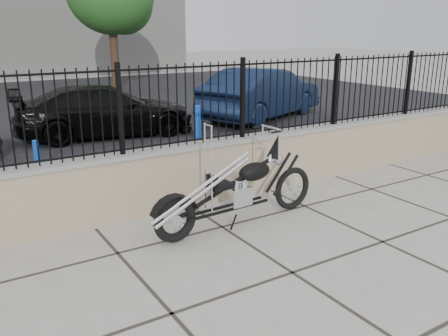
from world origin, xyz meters
TOP-DOWN VIEW (x-y plane):
  - ground_plane at (0.00, 0.00)m, footprint 90.00×90.00m
  - parking_lot at (0.00, 12.50)m, footprint 30.00×30.00m
  - retaining_wall at (0.00, 2.50)m, footprint 14.00×0.36m
  - iron_fence at (0.00, 2.50)m, footprint 14.00×0.08m
  - chopper_motorcycle at (0.20, 1.47)m, footprint 2.53×0.57m
  - car_black at (0.55, 7.93)m, footprint 4.60×2.36m
  - car_blue at (5.32, 7.78)m, footprint 4.86×3.22m
  - bollard_a at (-1.78, 4.49)m, footprint 0.14×0.14m
  - bollard_b at (1.57, 5.01)m, footprint 0.14×0.14m
  - bollard_c at (5.59, 5.10)m, footprint 0.14×0.14m

SIDE VIEW (x-z plane):
  - ground_plane at x=0.00m, z-range 0.00..0.00m
  - parking_lot at x=0.00m, z-range 0.00..0.00m
  - bollard_a at x=-1.78m, z-range 0.00..0.85m
  - bollard_c at x=5.59m, z-range 0.00..0.92m
  - retaining_wall at x=0.00m, z-range 0.00..0.96m
  - bollard_b at x=1.57m, z-range 0.00..1.08m
  - car_black at x=0.55m, z-range 0.00..1.28m
  - chopper_motorcycle at x=0.20m, z-range 0.00..1.51m
  - car_blue at x=5.32m, z-range 0.00..1.52m
  - iron_fence at x=0.00m, z-range 0.96..2.16m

